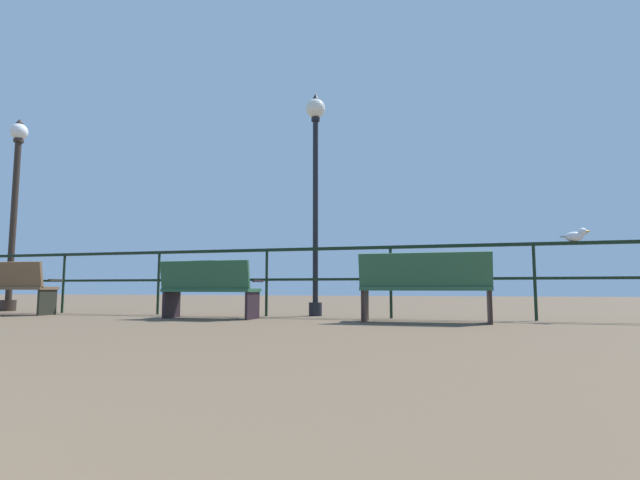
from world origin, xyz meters
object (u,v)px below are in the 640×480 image
object	(u,v)px
seagull_on_rail	(576,235)
bench_far_left	(3,285)
bench_near_right	(424,283)
bench_near_left	(209,287)
lamppost_left	(15,199)
lamppost_center	(316,170)

from	to	relation	value
seagull_on_rail	bench_far_left	bearing A→B (deg)	-174.68
bench_near_right	seagull_on_rail	xyz separation A→B (m)	(2.03, 0.85, 0.67)
bench_far_left	bench_near_left	size ratio (longest dim) A/B	1.20
bench_far_left	bench_near_right	bearing A→B (deg)	-0.01
bench_far_left	bench_near_right	world-z (taller)	bench_near_right
lamppost_left	seagull_on_rail	size ratio (longest dim) A/B	10.49
bench_near_right	seagull_on_rail	size ratio (longest dim) A/B	4.52
lamppost_left	lamppost_center	bearing A→B (deg)	0.00
bench_near_left	lamppost_left	size ratio (longest dim) A/B	0.36
bench_near_left	seagull_on_rail	bearing A→B (deg)	9.28
bench_near_right	seagull_on_rail	distance (m)	2.30
bench_near_left	lamppost_left	bearing A→B (deg)	167.08
seagull_on_rail	lamppost_left	bearing A→B (deg)	178.22
bench_far_left	seagull_on_rail	distance (m)	9.21
bench_near_right	lamppost_center	bearing A→B (deg)	147.55
bench_near_left	seagull_on_rail	distance (m)	5.33
lamppost_center	bench_near_left	bearing A→B (deg)	-138.64
lamppost_left	lamppost_center	distance (m)	6.45
bench_near_right	lamppost_left	bearing A→B (deg)	171.94
bench_far_left	seagull_on_rail	xyz separation A→B (m)	(9.15, 0.85, 0.68)
bench_near_right	bench_far_left	bearing A→B (deg)	179.99
bench_far_left	bench_near_right	distance (m)	7.11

